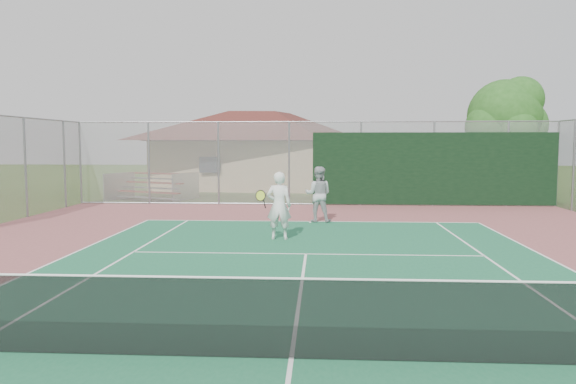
% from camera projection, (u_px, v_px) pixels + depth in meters
% --- Properties ---
extents(ground, '(120.00, 120.00, 0.00)m').
position_uv_depth(ground, '(291.00, 360.00, 6.77)').
color(ground, '#334E1A').
rests_on(ground, ground).
extents(court_surface, '(20.00, 34.00, 0.02)m').
position_uv_depth(court_surface, '(291.00, 359.00, 6.77)').
color(court_surface, '#9C5755').
rests_on(court_surface, ground).
extents(tennis_net, '(11.85, 0.08, 1.10)m').
position_uv_depth(tennis_net, '(291.00, 319.00, 6.72)').
color(tennis_net, gray).
rests_on(tennis_net, ground).
extents(back_fence, '(20.08, 0.11, 3.53)m').
position_uv_depth(back_fence, '(363.00, 166.00, 23.38)').
color(back_fence, gray).
rests_on(back_fence, ground).
extents(side_fence_left, '(0.08, 9.00, 3.50)m').
position_uv_depth(side_fence_left, '(25.00, 168.00, 19.63)').
color(side_fence_left, gray).
rests_on(side_fence_left, ground).
extents(clubhouse, '(12.80, 9.12, 5.24)m').
position_uv_depth(clubhouse, '(261.00, 142.00, 32.89)').
color(clubhouse, tan).
rests_on(clubhouse, ground).
extents(bleachers, '(3.97, 3.08, 1.23)m').
position_uv_depth(bleachers, '(152.00, 186.00, 25.93)').
color(bleachers, '#973622').
rests_on(bleachers, ground).
extents(tree, '(4.14, 3.92, 5.78)m').
position_uv_depth(tree, '(507.00, 118.00, 27.08)').
color(tree, '#372414').
rests_on(tree, ground).
extents(player_white_front, '(0.97, 0.64, 1.83)m').
position_uv_depth(player_white_front, '(279.00, 206.00, 15.07)').
color(player_white_front, white).
rests_on(player_white_front, ground).
extents(player_grey_back, '(0.96, 0.79, 1.83)m').
position_uv_depth(player_grey_back, '(318.00, 195.00, 18.44)').
color(player_grey_back, '#B2B5B8').
rests_on(player_grey_back, ground).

